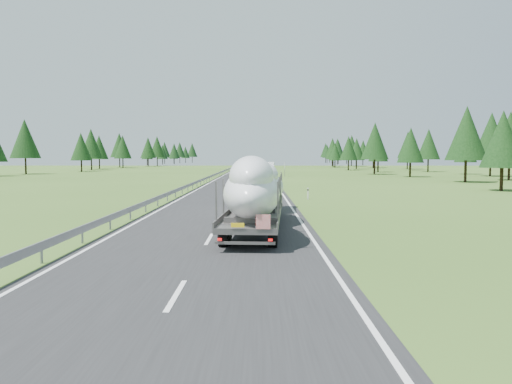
{
  "coord_description": "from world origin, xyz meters",
  "views": [
    {
      "loc": [
        2.16,
        -12.95,
        3.67
      ],
      "look_at": [
        2.07,
        13.07,
        1.83
      ],
      "focal_mm": 35.0,
      "sensor_mm": 36.0,
      "label": 1
    }
  ],
  "objects_px": {
    "boat_truck": "(256,188)",
    "distant_van": "(246,166)",
    "distant_car_blue": "(249,163)",
    "highway_sign": "(285,167)",
    "distant_car_dark": "(260,163)"
  },
  "relations": [
    {
      "from": "distant_van",
      "to": "distant_car_dark",
      "type": "distance_m",
      "value": 86.69
    },
    {
      "from": "distant_car_blue",
      "to": "boat_truck",
      "type": "bearing_deg",
      "value": -89.83
    },
    {
      "from": "highway_sign",
      "to": "boat_truck",
      "type": "relative_size",
      "value": 0.14
    },
    {
      "from": "boat_truck",
      "to": "distant_van",
      "type": "distance_m",
      "value": 124.08
    },
    {
      "from": "highway_sign",
      "to": "distant_van",
      "type": "distance_m",
      "value": 58.32
    },
    {
      "from": "highway_sign",
      "to": "distant_car_blue",
      "type": "relative_size",
      "value": 0.57
    },
    {
      "from": "boat_truck",
      "to": "distant_car_blue",
      "type": "xyz_separation_m",
      "value": [
        -3.94,
        216.58,
        -1.26
      ]
    },
    {
      "from": "highway_sign",
      "to": "boat_truck",
      "type": "distance_m",
      "value": 66.54
    },
    {
      "from": "boat_truck",
      "to": "distant_van",
      "type": "xyz_separation_m",
      "value": [
        -3.44,
        124.03,
        -1.16
      ]
    },
    {
      "from": "distant_car_dark",
      "to": "distant_car_blue",
      "type": "height_order",
      "value": "distant_car_blue"
    },
    {
      "from": "boat_truck",
      "to": "distant_car_blue",
      "type": "height_order",
      "value": "boat_truck"
    },
    {
      "from": "highway_sign",
      "to": "distant_van",
      "type": "bearing_deg",
      "value": 98.45
    },
    {
      "from": "boat_truck",
      "to": "distant_van",
      "type": "relative_size",
      "value": 2.93
    },
    {
      "from": "highway_sign",
      "to": "boat_truck",
      "type": "xyz_separation_m",
      "value": [
        -5.13,
        -66.34,
        0.2
      ]
    },
    {
      "from": "boat_truck",
      "to": "distant_van",
      "type": "bearing_deg",
      "value": 91.59
    }
  ]
}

